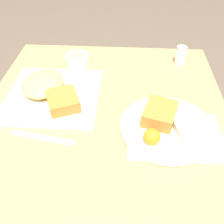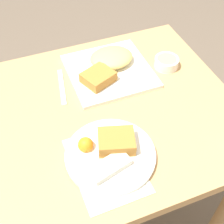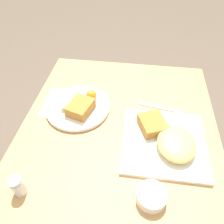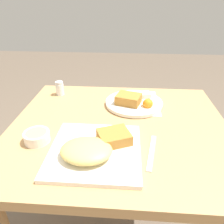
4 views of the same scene
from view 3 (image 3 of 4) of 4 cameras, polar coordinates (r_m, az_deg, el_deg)
name	(u,v)px [view 3 (image 3 of 4)]	position (r m, az deg, el deg)	size (l,w,h in m)	color
ground_plane	(116,202)	(1.48, 1.16, -22.55)	(8.00, 8.00, 0.00)	brown
dining_table	(119,141)	(0.92, 1.74, -7.59)	(0.84, 0.74, 0.74)	tan
menu_card	(74,104)	(0.92, -9.81, 1.95)	(0.18, 0.26, 0.00)	beige
plate_square_near	(167,140)	(0.78, 14.17, -7.10)	(0.29, 0.29, 0.06)	white
plate_oval_far	(78,106)	(0.89, -8.76, 1.61)	(0.26, 0.26, 0.05)	white
sauce_ramekin	(151,196)	(0.67, 10.24, -20.85)	(0.09, 0.09, 0.04)	white
salt_shaker	(18,187)	(0.71, -23.26, -17.50)	(0.04, 0.04, 0.07)	white
butter_knife	(160,107)	(0.91, 12.34, 1.20)	(0.05, 0.18, 0.00)	silver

